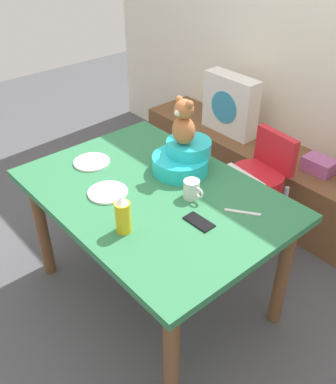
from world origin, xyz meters
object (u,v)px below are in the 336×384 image
(highchair, at_px, (258,177))
(dinner_plate_near, at_px, (108,192))
(dining_table, at_px, (153,207))
(dinner_plate_far, at_px, (92,162))
(ketchup_bottle, at_px, (123,215))
(coffee_mug, at_px, (192,189))
(pillow_floral_left, at_px, (230,105))
(cell_phone, at_px, (199,222))
(infant_seat_teal, at_px, (183,158))
(teddy_bear, at_px, (184,123))
(book_stack, at_px, (319,165))

(highchair, xyz_separation_m, dinner_plate_near, (-0.19, -0.97, 0.22))
(dining_table, relative_size, dinner_plate_far, 6.70)
(dinner_plate_near, bearing_deg, ketchup_bottle, -20.83)
(dining_table, xyz_separation_m, coffee_mug, (0.16, 0.11, 0.15))
(pillow_floral_left, height_order, cell_phone, pillow_floral_left)
(pillow_floral_left, relative_size, dinner_plate_far, 2.20)
(highchair, height_order, infant_seat_teal, infant_seat_teal)
(pillow_floral_left, distance_m, coffee_mug, 1.32)
(highchair, height_order, cell_phone, highchair)
(dining_table, bearing_deg, cell_phone, -0.39)
(dining_table, xyz_separation_m, teddy_bear, (-0.05, 0.25, 0.38))
(dining_table, relative_size, teddy_bear, 5.36)
(dining_table, bearing_deg, coffee_mug, 33.90)
(teddy_bear, distance_m, dinner_plate_near, 0.52)
(pillow_floral_left, height_order, dinner_plate_near, pillow_floral_left)
(teddy_bear, bearing_deg, dinner_plate_far, -138.68)
(book_stack, relative_size, dining_table, 0.15)
(pillow_floral_left, distance_m, cell_phone, 1.50)
(infant_seat_teal, relative_size, ketchup_bottle, 1.78)
(book_stack, bearing_deg, ketchup_bottle, -92.25)
(highchair, distance_m, dinner_plate_far, 1.03)
(infant_seat_teal, relative_size, teddy_bear, 1.32)
(pillow_floral_left, bearing_deg, book_stack, 1.54)
(dining_table, height_order, highchair, highchair)
(pillow_floral_left, distance_m, dinner_plate_far, 1.29)
(infant_seat_teal, distance_m, cell_phone, 0.47)
(book_stack, bearing_deg, highchair, -109.34)
(dining_table, height_order, ketchup_bottle, ketchup_bottle)
(book_stack, xyz_separation_m, coffee_mug, (-0.05, -1.11, 0.28))
(highchair, xyz_separation_m, dinner_plate_far, (-0.50, -0.87, 0.22))
(book_stack, bearing_deg, cell_phone, -84.52)
(highchair, relative_size, dinner_plate_far, 3.95)
(dining_table, relative_size, dinner_plate_near, 6.70)
(book_stack, relative_size, dinner_plate_far, 1.00)
(pillow_floral_left, distance_m, ketchup_bottle, 1.67)
(dinner_plate_far, bearing_deg, coffee_mug, 17.84)
(ketchup_bottle, bearing_deg, teddy_bear, 111.02)
(ketchup_bottle, xyz_separation_m, cell_phone, (0.18, 0.29, -0.08))
(dinner_plate_near, bearing_deg, dining_table, 54.00)
(pillow_floral_left, relative_size, dining_table, 0.33)
(teddy_bear, distance_m, cell_phone, 0.54)
(book_stack, xyz_separation_m, highchair, (-0.15, -0.44, 0.01))
(dinner_plate_far, relative_size, cell_phone, 1.39)
(infant_seat_teal, bearing_deg, ketchup_bottle, -69.00)
(dinner_plate_far, height_order, cell_phone, dinner_plate_far)
(infant_seat_teal, distance_m, teddy_bear, 0.21)
(infant_seat_teal, distance_m, ketchup_bottle, 0.58)
(book_stack, height_order, infant_seat_teal, infant_seat_teal)
(dining_table, relative_size, highchair, 1.70)
(pillow_floral_left, relative_size, highchair, 0.56)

